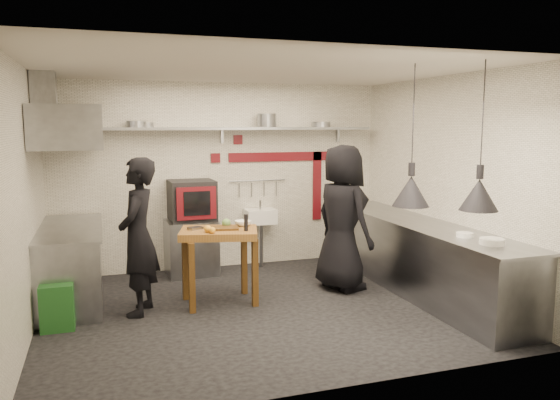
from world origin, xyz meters
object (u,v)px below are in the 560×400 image
object	(u,v)px
prep_table	(219,266)
chef_right	(342,218)
combi_oven	(192,200)
chef_left	(138,237)
green_bin	(58,306)
oven_stand	(191,247)

from	to	relation	value
prep_table	chef_right	distance (m)	1.75
combi_oven	chef_right	distance (m)	2.24
prep_table	chef_right	world-z (taller)	chef_right
chef_left	chef_right	distance (m)	2.63
chef_left	chef_right	xyz separation A→B (m)	(2.62, 0.14, 0.05)
combi_oven	chef_left	size ratio (longest dim) A/B	0.35
combi_oven	green_bin	distance (m)	2.59
combi_oven	chef_left	bearing A→B (deg)	-121.39
combi_oven	green_bin	world-z (taller)	combi_oven
oven_stand	chef_left	world-z (taller)	chef_left
green_bin	chef_left	size ratio (longest dim) A/B	0.28
oven_stand	chef_right	distance (m)	2.32
green_bin	chef_right	world-z (taller)	chef_right
prep_table	chef_left	size ratio (longest dim) A/B	0.51
chef_left	chef_right	size ratio (longest dim) A/B	0.94
oven_stand	chef_right	bearing A→B (deg)	-39.12
oven_stand	combi_oven	world-z (taller)	combi_oven
chef_right	chef_left	bearing A→B (deg)	77.33
combi_oven	green_bin	size ratio (longest dim) A/B	1.27
green_bin	chef_left	xyz separation A→B (m)	(0.88, 0.21, 0.66)
oven_stand	chef_right	xyz separation A→B (m)	(1.79, -1.37, 0.56)
oven_stand	combi_oven	size ratio (longest dim) A/B	1.26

